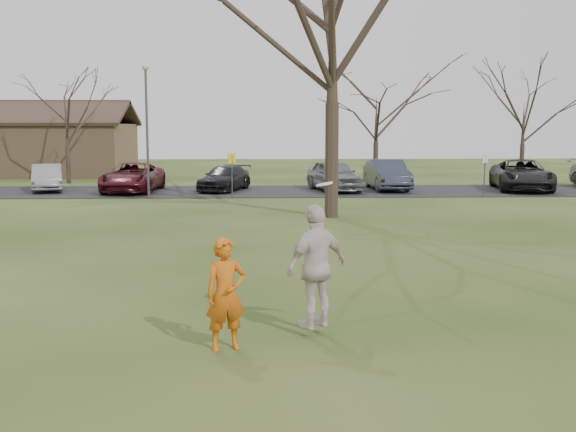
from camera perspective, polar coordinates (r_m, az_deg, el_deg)
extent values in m
plane|color=#1E380F|center=(10.81, 0.76, -10.72)|extent=(120.00, 120.00, 0.00)
cube|color=black|center=(35.42, -1.19, 2.07)|extent=(62.00, 6.50, 0.04)
imported|color=#C0580F|center=(10.45, -5.19, -6.49)|extent=(0.72, 0.59, 1.72)
imported|color=gray|center=(37.57, -19.38, 3.03)|extent=(2.58, 4.38, 1.36)
imported|color=#4B1119|center=(35.76, -12.79, 3.16)|extent=(2.77, 5.45, 1.47)
imported|color=black|center=(35.71, -5.29, 3.14)|extent=(2.98, 4.70, 1.27)
imported|color=slate|center=(35.53, 3.83, 3.41)|extent=(2.89, 5.02, 1.61)
imported|color=#2D3444|center=(36.40, 8.22, 3.42)|extent=(1.92, 4.87, 1.58)
imported|color=black|center=(37.81, 18.84, 3.26)|extent=(3.64, 6.10, 1.59)
imported|color=beige|center=(11.05, 2.39, -4.20)|extent=(1.24, 1.10, 2.01)
cylinder|color=white|center=(11.02, 3.05, 2.66)|extent=(0.27, 0.27, 0.08)
cylinder|color=#47474C|center=(33.21, -11.62, 6.71)|extent=(0.12, 0.12, 6.00)
sphere|color=beige|center=(33.32, -11.77, 12.04)|extent=(0.34, 0.34, 0.34)
cylinder|color=#47474C|center=(32.37, -4.67, 3.28)|extent=(0.06, 0.06, 2.00)
cube|color=yellow|center=(32.32, -4.69, 4.78)|extent=(0.35, 0.35, 0.45)
cylinder|color=#47474C|center=(34.00, 16.01, 3.21)|extent=(0.06, 0.06, 2.00)
cube|color=silver|center=(33.95, 16.06, 4.64)|extent=(0.35, 0.35, 0.45)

